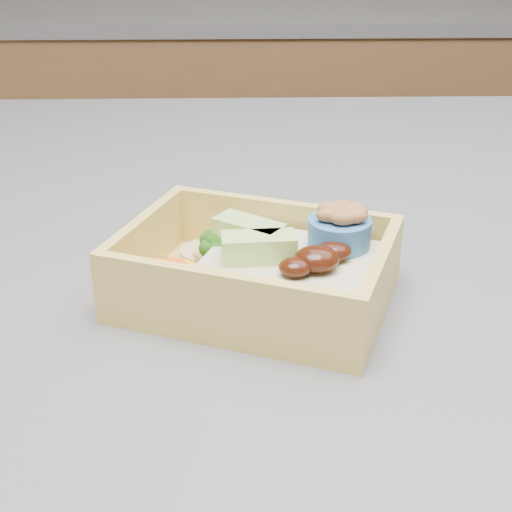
{
  "coord_description": "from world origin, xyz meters",
  "views": [
    {
      "loc": [
        -0.23,
        -0.62,
        1.15
      ],
      "look_at": [
        -0.21,
        -0.21,
        0.95
      ],
      "focal_mm": 50.0,
      "sensor_mm": 36.0,
      "label": 1
    }
  ],
  "objects": [
    {
      "name": "bento_box",
      "position": [
        -0.21,
        -0.21,
        0.94
      ],
      "size": [
        0.2,
        0.17,
        0.06
      ],
      "rotation": [
        0.0,
        0.0,
        -0.37
      ],
      "color": "#D4B757",
      "rests_on": "island"
    },
    {
      "name": "back_cabinets",
      "position": [
        0.0,
        1.23,
        0.89
      ],
      "size": [
        3.2,
        0.62,
        2.3
      ],
      "color": "brown",
      "rests_on": "ground"
    }
  ]
}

